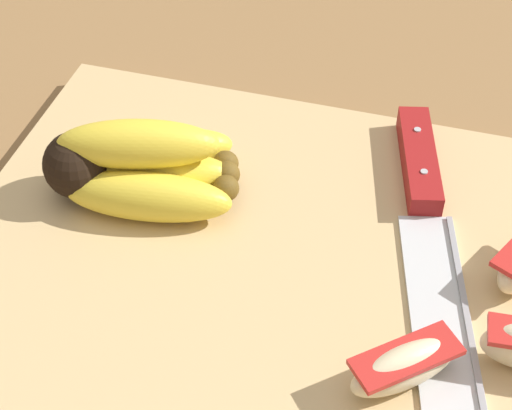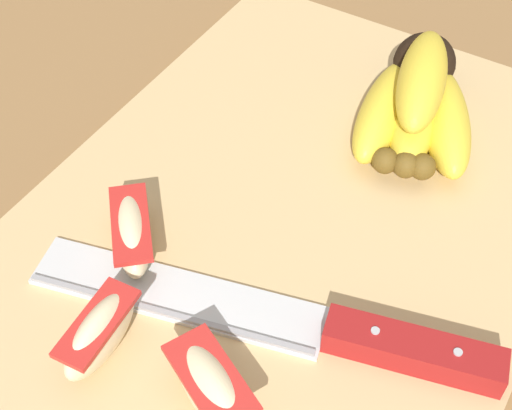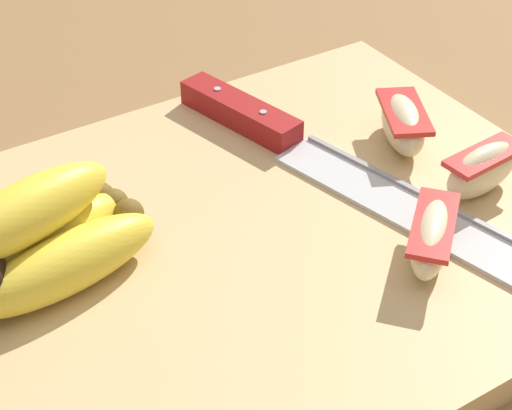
# 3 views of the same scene
# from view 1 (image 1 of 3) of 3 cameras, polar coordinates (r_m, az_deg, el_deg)

# --- Properties ---
(ground_plane) EXTENTS (6.00, 6.00, 0.00)m
(ground_plane) POSITION_cam_1_polar(r_m,az_deg,el_deg) (0.55, 0.60, -5.26)
(ground_plane) COLOR olive
(cutting_board) EXTENTS (0.44, 0.33, 0.02)m
(cutting_board) POSITION_cam_1_polar(r_m,az_deg,el_deg) (0.55, 2.19, -4.36)
(cutting_board) COLOR tan
(cutting_board) RESTS_ON ground_plane
(banana_bunch) EXTENTS (0.13, 0.11, 0.06)m
(banana_bunch) POSITION_cam_1_polar(r_m,az_deg,el_deg) (0.57, -7.94, 2.54)
(banana_bunch) COLOR black
(banana_bunch) RESTS_ON cutting_board
(chefs_knife) EXTENTS (0.10, 0.28, 0.02)m
(chefs_knife) POSITION_cam_1_polar(r_m,az_deg,el_deg) (0.57, 11.42, -0.40)
(chefs_knife) COLOR silver
(chefs_knife) RESTS_ON cutting_board
(apple_wedge_far) EXTENTS (0.07, 0.06, 0.03)m
(apple_wedge_far) POSITION_cam_1_polar(r_m,az_deg,el_deg) (0.48, 10.00, -10.64)
(apple_wedge_far) COLOR beige
(apple_wedge_far) RESTS_ON cutting_board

